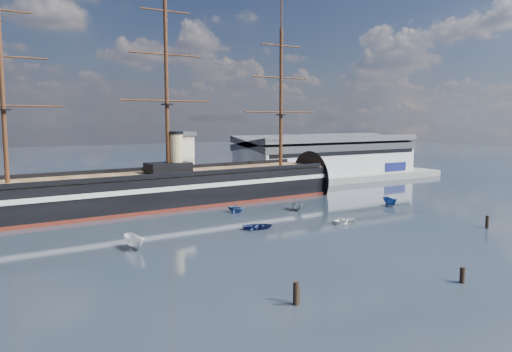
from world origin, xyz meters
TOP-DOWN VIEW (x-y plane):
  - ground at (0.00, 40.00)m, footprint 600.00×600.00m
  - quay at (10.00, 76.00)m, footprint 180.00×18.00m
  - warehouse at (58.00, 80.00)m, footprint 63.00×21.00m
  - quay_tower at (3.00, 73.00)m, footprint 5.00×5.00m
  - warship at (-10.58, 60.00)m, footprint 113.22×20.12m
  - motorboat_a at (-26.33, 25.90)m, footprint 7.20×2.93m
  - motorboat_b at (-2.21, 27.64)m, footprint 2.47×3.81m
  - motorboat_c at (15.22, 39.31)m, footprint 5.61×2.52m
  - motorboat_d at (2.39, 44.15)m, footprint 7.03×5.99m
  - motorboat_e at (15.29, 23.06)m, footprint 1.35×3.32m
  - motorboat_f at (37.72, 32.47)m, footprint 6.49×3.93m
  - piling_near_left at (-18.79, -6.84)m, footprint 0.64×0.64m
  - piling_near_mid at (3.40, -11.83)m, footprint 0.64×0.64m
  - piling_far_right at (34.80, 5.55)m, footprint 0.64×0.64m

SIDE VIEW (x-z plane):
  - ground at x=0.00m, z-range 0.00..0.00m
  - quay at x=10.00m, z-range -1.00..1.00m
  - motorboat_a at x=-26.33m, z-range -1.42..1.42m
  - motorboat_b at x=-2.21m, z-range -0.83..0.83m
  - motorboat_c at x=15.22m, z-range -1.09..1.09m
  - motorboat_d at x=2.39m, z-range -1.20..1.20m
  - motorboat_e at x=15.29m, z-range -0.77..0.77m
  - motorboat_f at x=37.72m, z-range -1.22..1.22m
  - piling_near_left at x=-18.79m, z-range -1.67..1.67m
  - piling_near_mid at x=3.40m, z-range -1.36..1.36m
  - piling_far_right at x=34.80m, z-range -1.55..1.55m
  - warship at x=-10.58m, z-range -22.93..31.01m
  - warehouse at x=58.00m, z-range 2.18..13.78m
  - quay_tower at x=3.00m, z-range 2.25..17.25m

